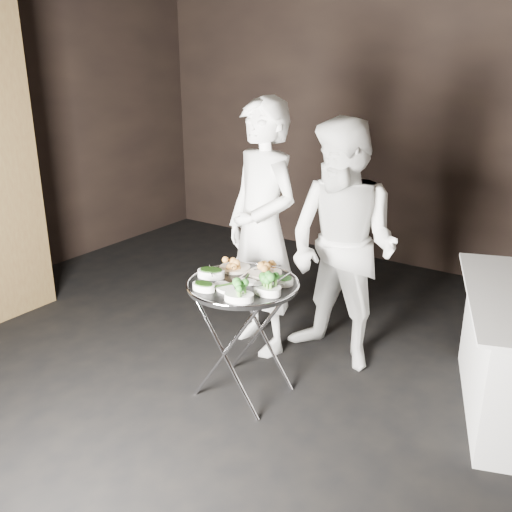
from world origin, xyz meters
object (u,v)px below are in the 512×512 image
Objects in this scene: serving_tray at (243,284)px; waiter_right at (343,247)px; tray_stand at (243,334)px; waiter_left at (262,229)px.

serving_tray is 0.40× the size of waiter_right.
waiter_left is at bearing 113.53° from tray_stand.
tray_stand is 0.95m from waiter_right.
waiter_left is 1.07× the size of waiter_right.
waiter_right is (0.32, 0.77, 0.45)m from tray_stand.
serving_tray is 0.38× the size of waiter_left.
tray_stand is 0.36m from serving_tray.
serving_tray is at bearing -45.63° from waiter_left.
waiter_left is at bearing 113.53° from serving_tray.
tray_stand is at bearing -45.63° from waiter_left.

